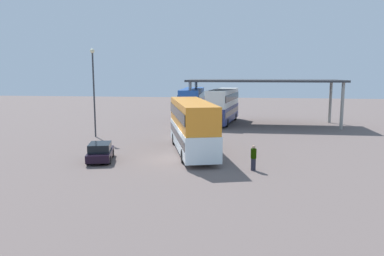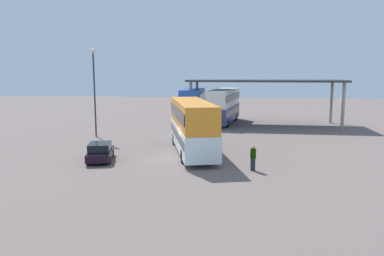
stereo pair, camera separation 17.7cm
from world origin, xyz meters
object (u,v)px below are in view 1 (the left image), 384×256
Objects in this scene: double_decker_near_canopy at (192,104)px; double_decker_mid_row at (223,105)px; double_decker_main at (192,124)px; pedestrian_waiting at (253,158)px; lamppost_tall at (94,83)px; parked_hatchback at (100,152)px.

double_decker_near_canopy is 4.06m from double_decker_mid_row.
double_decker_near_canopy reaches higher than double_decker_main.
double_decker_mid_row is at bearing -99.15° from double_decker_near_canopy.
pedestrian_waiting is at bearing -164.55° from double_decker_mid_row.
lamppost_tall reaches higher than double_decker_main.
double_decker_near_canopy reaches higher than double_decker_mid_row.
double_decker_main reaches higher than parked_hatchback.
pedestrian_waiting is (3.16, -23.01, -1.52)m from double_decker_mid_row.
double_decker_main is 1.06× the size of double_decker_mid_row.
parked_hatchback is 2.34× the size of pedestrian_waiting.
parked_hatchback is (-6.29, -3.89, -1.62)m from double_decker_main.
pedestrian_waiting is (15.46, -11.12, -4.58)m from lamppost_tall.
double_decker_near_canopy is at bearing 90.61° from double_decker_mid_row.
parked_hatchback is at bearing 167.62° from double_decker_mid_row.
pedestrian_waiting is at bearing -165.12° from double_decker_near_canopy.
double_decker_near_canopy is at bearing 56.30° from lamppost_tall.
double_decker_main is at bearing 11.34° from pedestrian_waiting.
double_decker_near_canopy is 1.23× the size of lamppost_tall.
lamppost_tall reaches higher than double_decker_near_canopy.
double_decker_near_canopy is (3.89, 22.25, 1.73)m from parked_hatchback.
lamppost_tall reaches higher than parked_hatchback.
double_decker_near_canopy is 24.64m from pedestrian_waiting.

